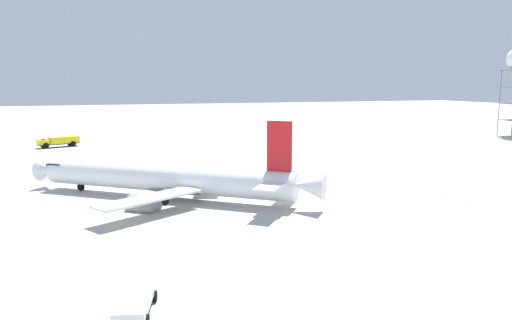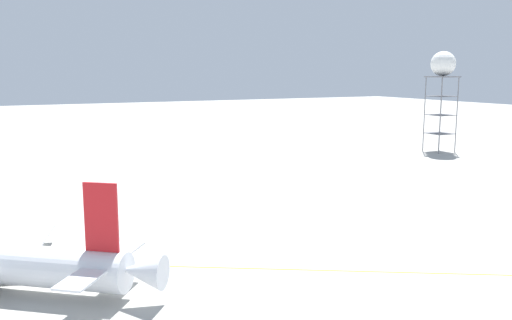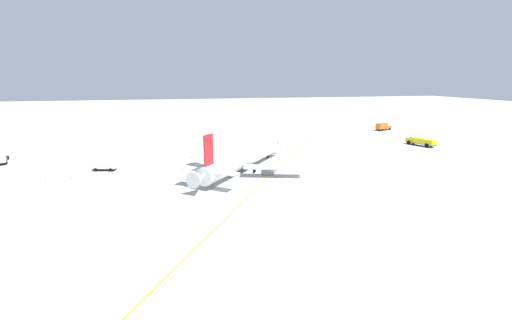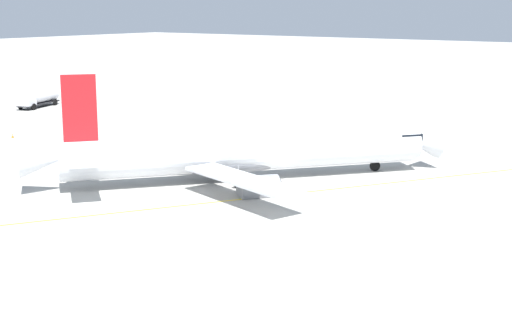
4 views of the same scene
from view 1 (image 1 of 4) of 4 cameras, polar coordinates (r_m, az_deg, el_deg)
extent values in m
plane|color=#ADAAA3|center=(70.94, -11.42, -3.86)|extent=(600.00, 600.00, 0.00)
cylinder|color=white|center=(67.28, -10.66, -2.08)|extent=(25.94, 31.30, 3.78)
cone|color=white|center=(78.90, -23.14, -1.03)|extent=(4.68, 4.58, 3.59)
cone|color=white|center=(59.90, 6.15, -3.05)|extent=(5.00, 5.13, 3.21)
cube|color=black|center=(77.30, -21.97, -0.51)|extent=(4.01, 3.88, 0.70)
ellipsoid|color=gray|center=(66.60, -9.25, -3.07)|extent=(10.94, 12.54, 2.08)
cube|color=red|center=(60.04, 2.77, 1.61)|extent=(2.18, 2.66, 6.29)
cube|color=white|center=(57.40, 1.71, -3.06)|extent=(6.03, 5.54, 0.20)
cube|color=white|center=(64.11, 3.66, -1.80)|extent=(6.03, 5.54, 0.20)
cube|color=white|center=(58.69, -12.44, -4.42)|extent=(9.70, 13.45, 0.28)
cube|color=white|center=(73.68, -5.32, -1.52)|extent=(13.99, 7.15, 0.28)
cylinder|color=gray|center=(61.84, -13.09, -5.23)|extent=(4.32, 4.50, 2.59)
cylinder|color=black|center=(62.86, -14.55, -5.06)|extent=(1.82, 1.49, 2.20)
cylinder|color=gray|center=(73.09, -7.50, -2.88)|extent=(4.32, 4.50, 2.59)
cylinder|color=black|center=(73.96, -8.81, -2.77)|extent=(1.82, 1.49, 2.20)
cylinder|color=#9EA0A5|center=(75.49, -19.91, -2.40)|extent=(0.20, 0.20, 1.62)
cylinder|color=black|center=(75.65, -19.87, -3.00)|extent=(0.92, 1.05, 1.10)
cylinder|color=#9EA0A5|center=(63.89, -10.66, -4.01)|extent=(0.20, 0.20, 1.62)
cylinder|color=black|center=(64.08, -10.64, -4.72)|extent=(0.92, 1.05, 1.10)
cylinder|color=#9EA0A5|center=(69.52, -7.95, -2.88)|extent=(0.20, 0.20, 1.62)
cylinder|color=black|center=(69.69, -7.93, -3.53)|extent=(0.92, 1.05, 1.10)
cube|color=#232326|center=(35.50, -13.99, -16.42)|extent=(5.67, 3.14, 0.20)
cube|color=white|center=(37.04, -13.47, -14.66)|extent=(2.11, 2.43, 0.55)
cube|color=black|center=(37.65, -13.28, -14.11)|extent=(0.54, 1.70, 0.31)
cube|color=white|center=(34.51, -14.30, -16.39)|extent=(4.00, 2.95, 0.70)
cylinder|color=black|center=(37.42, -15.06, -15.26)|extent=(0.85, 0.48, 0.80)
cylinder|color=black|center=(37.07, -11.80, -15.38)|extent=(0.85, 0.48, 0.80)
cylinder|color=black|center=(33.85, -12.72, -17.89)|extent=(0.85, 0.48, 0.80)
cube|color=#232326|center=(129.04, -22.17, 1.77)|extent=(5.31, 9.81, 0.20)
cube|color=yellow|center=(128.04, -23.73, 1.94)|extent=(3.36, 3.16, 1.20)
cube|color=black|center=(127.76, -24.21, 1.97)|extent=(2.19, 0.82, 0.67)
cube|color=yellow|center=(129.30, -21.64, 2.21)|extent=(4.85, 7.48, 1.60)
cube|color=red|center=(127.97, -23.75, 2.25)|extent=(2.00, 1.19, 0.16)
cylinder|color=black|center=(126.88, -23.45, 1.53)|extent=(0.72, 1.41, 1.40)
cylinder|color=black|center=(129.50, -23.76, 1.65)|extent=(0.72, 1.41, 1.40)
cylinder|color=black|center=(128.62, -20.69, 1.79)|extent=(0.72, 1.41, 1.40)
cylinder|color=black|center=(131.21, -21.05, 1.90)|extent=(0.72, 1.41, 1.40)
cylinder|color=slate|center=(162.84, 26.67, 5.95)|extent=(0.24, 0.24, 19.13)
cube|color=yellow|center=(73.78, -7.36, -3.26)|extent=(84.11, 140.06, 0.01)
camera|label=2|loc=(15.78, 45.64, 25.46)|focal=38.39mm
camera|label=3|loc=(102.89, 43.45, 10.07)|focal=24.53mm
camera|label=4|loc=(128.49, 13.26, 9.54)|focal=52.06mm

